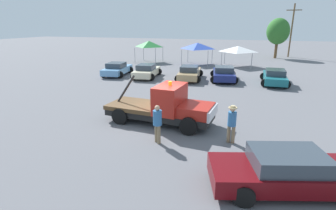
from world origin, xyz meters
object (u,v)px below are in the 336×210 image
(parked_car_skyblue, at_px, (117,69))
(parked_car_cream, at_px, (147,71))
(parked_car_teal, at_px, (275,77))
(canopy_tent_white, at_px, (238,49))
(tree_left, at_px, (278,31))
(canopy_tent_green, at_px, (149,44))
(canopy_tent_blue, at_px, (198,46))
(traffic_cone, at_px, (168,97))
(utility_pole, at_px, (292,29))
(tow_truck, at_px, (165,107))
(foreground_car, at_px, (293,172))
(parked_car_tan, at_px, (190,73))
(person_at_hood, at_px, (157,122))
(parked_car_navy, at_px, (224,74))
(person_near_truck, at_px, (232,121))

(parked_car_skyblue, xyz_separation_m, parked_car_cream, (3.41, -0.17, -0.00))
(parked_car_teal, distance_m, canopy_tent_white, 10.27)
(tree_left, bearing_deg, canopy_tent_green, -148.76)
(canopy_tent_blue, relative_size, traffic_cone, 6.30)
(canopy_tent_white, distance_m, utility_pole, 14.68)
(parked_car_skyblue, distance_m, canopy_tent_blue, 12.11)
(parked_car_teal, height_order, canopy_tent_green, canopy_tent_green)
(traffic_cone, bearing_deg, tree_left, 72.75)
(parked_car_skyblue, bearing_deg, tree_left, -45.99)
(parked_car_skyblue, relative_size, parked_car_cream, 1.01)
(tow_truck, relative_size, utility_pole, 0.73)
(tow_truck, distance_m, utility_pole, 35.70)
(tow_truck, relative_size, traffic_cone, 10.87)
(foreground_car, bearing_deg, canopy_tent_white, 80.83)
(parked_car_tan, distance_m, canopy_tent_green, 12.95)
(canopy_tent_blue, height_order, traffic_cone, canopy_tent_blue)
(person_at_hood, xyz_separation_m, parked_car_navy, (1.22, 14.84, -0.38))
(person_at_hood, relative_size, parked_car_navy, 0.37)
(person_at_hood, relative_size, utility_pole, 0.22)
(parked_car_teal, bearing_deg, parked_car_cream, 93.12)
(tow_truck, xyz_separation_m, parked_car_tan, (-1.53, 11.86, -0.27))
(person_near_truck, xyz_separation_m, tree_left, (3.80, 33.46, 3.00))
(parked_car_cream, relative_size, canopy_tent_green, 1.50)
(tow_truck, height_order, person_near_truck, tow_truck)
(person_near_truck, relative_size, traffic_cone, 3.20)
(foreground_car, distance_m, parked_car_navy, 17.28)
(person_near_truck, distance_m, canopy_tent_green, 26.69)
(parked_car_cream, xyz_separation_m, utility_pole, (15.32, 22.78, 3.70))
(parked_car_skyblue, bearing_deg, utility_pole, -46.52)
(parked_car_skyblue, xyz_separation_m, canopy_tent_white, (11.52, 10.02, 1.52))
(person_at_hood, bearing_deg, tree_left, -151.11)
(parked_car_skyblue, distance_m, parked_car_teal, 15.44)
(foreground_car, xyz_separation_m, parked_car_teal, (0.39, 16.61, -0.00))
(person_near_truck, distance_m, parked_car_navy, 13.95)
(parked_car_navy, height_order, canopy_tent_blue, canopy_tent_blue)
(parked_car_cream, xyz_separation_m, traffic_cone, (4.58, -7.20, -0.39))
(canopy_tent_white, xyz_separation_m, tree_left, (5.12, 10.45, 1.88))
(parked_car_skyblue, xyz_separation_m, tree_left, (16.63, 20.47, 3.39))
(tow_truck, bearing_deg, person_at_hood, -75.37)
(person_near_truck, relative_size, person_at_hood, 0.99)
(canopy_tent_white, bearing_deg, parked_car_navy, -93.75)
(person_near_truck, xyz_separation_m, parked_car_teal, (2.58, 13.64, -0.39))
(parked_car_cream, distance_m, parked_car_tan, 4.33)
(canopy_tent_green, bearing_deg, tow_truck, -65.93)
(foreground_car, xyz_separation_m, parked_car_tan, (-7.31, 16.20, -0.00))
(parked_car_cream, relative_size, canopy_tent_blue, 1.33)
(person_near_truck, xyz_separation_m, canopy_tent_blue, (-6.48, 23.15, 1.37))
(foreground_car, relative_size, utility_pole, 0.69)
(person_at_hood, distance_m, canopy_tent_green, 26.22)
(foreground_car, xyz_separation_m, parked_car_cream, (-11.62, 15.80, -0.00))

